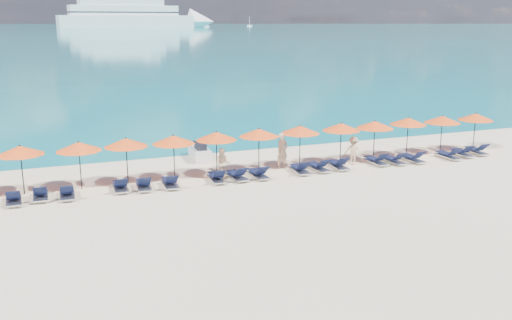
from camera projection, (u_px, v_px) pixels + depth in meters
name	position (u px, v px, depth m)	size (l,w,h in m)	color
ground	(281.00, 203.00, 24.48)	(1400.00, 1400.00, 0.00)	beige
sea	(41.00, 27.00, 622.78)	(1600.00, 1300.00, 0.01)	#1FA9B2
cruise_ship	(141.00, 16.00, 535.67)	(150.08, 35.84, 41.38)	white
sailboat_near	(206.00, 26.00, 581.28)	(6.41, 2.14, 11.75)	white
sailboat_far	(249.00, 25.00, 640.37)	(5.76, 1.92, 10.56)	white
jetski	(200.00, 152.00, 32.13)	(1.12, 2.59, 0.90)	white
beachgoer_a	(282.00, 151.00, 29.87)	(0.69, 0.45, 1.90)	#D6AC87
beachgoer_b	(223.00, 164.00, 27.92)	(0.75, 0.43, 1.55)	#D6AC87
beachgoer_c	(353.00, 151.00, 30.73)	(1.00, 0.46, 1.54)	#D6AC87
umbrella_2	(20.00, 150.00, 25.24)	(2.10, 2.10, 2.28)	black
umbrella_3	(79.00, 147.00, 25.99)	(2.10, 2.10, 2.28)	black
umbrella_4	(126.00, 142.00, 26.84)	(2.10, 2.10, 2.28)	black
umbrella_5	(173.00, 140.00, 27.46)	(2.10, 2.10, 2.28)	black
umbrella_6	(216.00, 136.00, 28.32)	(2.10, 2.10, 2.28)	black
umbrella_7	(259.00, 133.00, 29.17)	(2.10, 2.10, 2.28)	black
umbrella_8	(300.00, 130.00, 29.98)	(2.10, 2.10, 2.28)	black
umbrella_9	(341.00, 127.00, 30.73)	(2.10, 2.10, 2.28)	black
umbrella_10	(375.00, 125.00, 31.37)	(2.10, 2.10, 2.28)	black
umbrella_11	(408.00, 121.00, 32.45)	(2.10, 2.10, 2.28)	black
umbrella_12	(442.00, 119.00, 33.04)	(2.10, 2.10, 2.28)	black
umbrella_13	(476.00, 117.00, 33.90)	(2.10, 2.10, 2.28)	black
lounger_3	(13.00, 198.00, 24.30)	(0.67, 1.72, 0.66)	silver
lounger_4	(40.00, 194.00, 24.91)	(0.64, 1.71, 0.66)	silver
lounger_5	(67.00, 193.00, 25.06)	(0.68, 1.72, 0.66)	silver
lounger_6	(121.00, 186.00, 26.13)	(0.69, 1.72, 0.66)	silver
lounger_7	(144.00, 184.00, 26.35)	(0.75, 1.74, 0.66)	silver
lounger_8	(170.00, 182.00, 26.67)	(0.67, 1.72, 0.66)	silver
lounger_9	(217.00, 177.00, 27.58)	(0.70, 1.73, 0.66)	silver
lounger_10	(237.00, 175.00, 27.93)	(0.78, 1.75, 0.66)	silver
lounger_11	(258.00, 173.00, 28.23)	(0.67, 1.72, 0.66)	silver
lounger_12	(300.00, 169.00, 29.12)	(0.73, 1.74, 0.66)	silver
lounger_13	(318.00, 167.00, 29.55)	(0.74, 1.74, 0.66)	silver
lounger_14	(338.00, 164.00, 29.97)	(0.76, 1.75, 0.66)	silver
lounger_15	(376.00, 160.00, 30.86)	(0.68, 1.72, 0.66)	silver
lounger_16	(394.00, 160.00, 31.03)	(0.67, 1.72, 0.66)	silver
lounger_17	(413.00, 158.00, 31.39)	(0.68, 1.72, 0.66)	silver
lounger_18	(448.00, 155.00, 32.11)	(0.66, 1.71, 0.66)	silver
lounger_19	(462.00, 152.00, 32.72)	(0.72, 1.73, 0.66)	silver
lounger_20	(476.00, 150.00, 33.22)	(0.77, 1.75, 0.66)	silver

